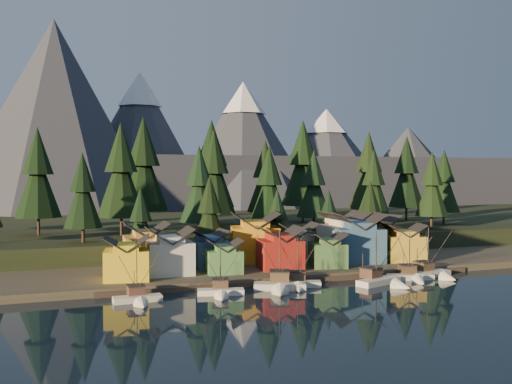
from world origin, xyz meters
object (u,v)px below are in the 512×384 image
object	(u,v)px
boat_4	(384,274)
house_back_0	(146,245)
boat_1	(221,285)
house_front_0	(127,257)
boat_6	(434,267)
house_front_1	(170,250)
house_back_1	(209,248)
boat_2	(280,278)
boat_0	(138,292)
boat_3	(298,277)
boat_5	(413,271)

from	to	relation	value
boat_4	house_back_0	xyz separation A→B (m)	(-42.45, 25.24, 4.57)
boat_1	house_front_0	bearing A→B (deg)	152.32
boat_6	house_front_1	size ratio (longest dim) A/B	1.24
boat_4	house_back_1	bearing A→B (deg)	120.21
boat_6	house_front_0	bearing A→B (deg)	158.40
boat_2	house_back_0	size ratio (longest dim) A/B	1.27
boat_0	boat_1	bearing A→B (deg)	0.51
boat_3	boat_4	world-z (taller)	boat_4
house_back_1	boat_5	bearing A→B (deg)	-33.61
house_front_0	house_front_1	bearing A→B (deg)	28.42
house_front_0	house_back_0	distance (m)	11.64
boat_5	boat_4	bearing A→B (deg)	-152.64
boat_0	boat_6	bearing A→B (deg)	0.27
boat_3	boat_6	world-z (taller)	boat_6
boat_5	house_back_0	distance (m)	55.94
boat_4	boat_1	bearing A→B (deg)	156.72
boat_0	house_back_0	distance (m)	25.25
house_front_1	boat_4	bearing A→B (deg)	-22.84
boat_0	boat_4	distance (m)	47.56
boat_1	boat_2	xyz separation A→B (m)	(11.58, 0.32, 0.62)
house_front_0	house_back_1	size ratio (longest dim) A/B	1.18
boat_2	boat_3	bearing A→B (deg)	41.15
boat_0	house_front_0	size ratio (longest dim) A/B	1.04
boat_3	house_back_0	distance (m)	33.93
boat_0	house_back_1	distance (m)	29.65
boat_0	boat_6	size ratio (longest dim) A/B	0.85
boat_0	house_back_1	xyz separation A→B (m)	(18.58, 22.79, 3.85)
boat_4	house_front_0	size ratio (longest dim) A/B	1.22
boat_3	boat_5	size ratio (longest dim) A/B	0.97
boat_1	house_back_0	xyz separation A→B (m)	(-9.66, 23.60, 4.86)
boat_5	house_back_1	bearing A→B (deg)	162.17
boat_5	house_back_0	xyz separation A→B (m)	(-50.79, 22.97, 4.72)
boat_3	house_back_0	size ratio (longest dim) A/B	1.04
house_front_0	boat_2	bearing A→B (deg)	-17.18
boat_2	boat_4	bearing A→B (deg)	15.45
boat_4	boat_5	xyz separation A→B (m)	(8.34, 2.27, -0.15)
boat_3	boat_4	xyz separation A→B (m)	(16.74, -3.63, 0.21)
boat_3	house_back_1	bearing A→B (deg)	142.67
boat_6	house_back_0	world-z (taller)	house_back_0
boat_1	house_front_1	distance (m)	18.13
boat_4	house_front_1	size ratio (longest dim) A/B	1.24
boat_5	boat_0	bearing A→B (deg)	-166.56
house_front_1	house_back_1	size ratio (longest dim) A/B	1.16
boat_1	boat_5	distance (m)	41.13
boat_1	house_back_1	distance (m)	22.79
boat_4	house_back_0	bearing A→B (deg)	128.85
boat_1	boat_2	world-z (taller)	boat_2
boat_2	house_front_0	xyz separation A→B (m)	(-26.57, 12.96, 3.44)
boat_0	boat_4	world-z (taller)	boat_4
boat_6	house_front_1	distance (m)	55.50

